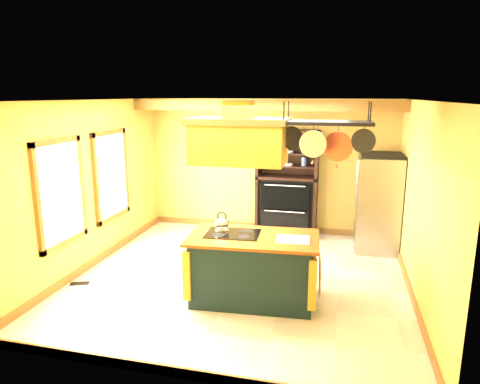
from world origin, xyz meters
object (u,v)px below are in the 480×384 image
at_px(range_hood, 239,139).
at_px(kitchen_island, 253,268).
at_px(pot_rack, 327,130).
at_px(hutch, 287,195).
at_px(refrigerator, 378,205).

bearing_deg(range_hood, kitchen_island, 0.19).
distance_m(kitchen_island, pot_rack, 2.09).
height_order(range_hood, pot_rack, same).
height_order(kitchen_island, pot_rack, pot_rack).
height_order(range_hood, hutch, range_hood).
distance_m(kitchen_island, range_hood, 1.77).
distance_m(kitchen_island, refrigerator, 3.08).
bearing_deg(refrigerator, kitchen_island, -125.46).
xyz_separation_m(range_hood, refrigerator, (1.97, 2.49, -1.39)).
bearing_deg(refrigerator, range_hood, -128.36).
bearing_deg(range_hood, pot_rack, 0.16).
distance_m(kitchen_island, hutch, 2.95).
bearing_deg(kitchen_island, pot_rack, -3.70).
bearing_deg(hutch, refrigerator, -14.34).
distance_m(range_hood, hutch, 3.25).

